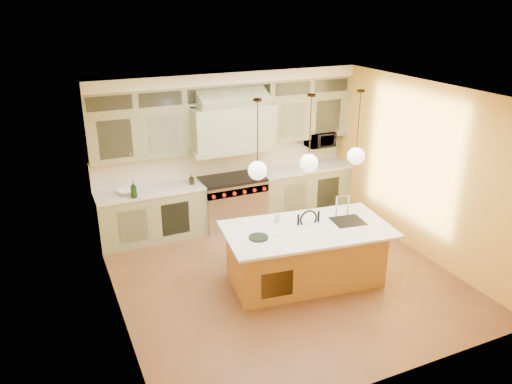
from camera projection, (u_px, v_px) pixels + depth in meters
name	position (u px, v px, depth m)	size (l,w,h in m)	color
floor	(283.00, 276.00, 7.87)	(5.00, 5.00, 0.00)	brown
ceiling	(287.00, 92.00, 6.81)	(5.00, 5.00, 0.00)	white
wall_back	(225.00, 147.00, 9.46)	(5.00, 5.00, 0.00)	gold
wall_front	(395.00, 270.00, 5.22)	(5.00, 5.00, 0.00)	gold
wall_left	(112.00, 220.00, 6.39)	(5.00, 5.00, 0.00)	gold
wall_right	(419.00, 169.00, 8.29)	(5.00, 5.00, 0.00)	gold
back_cabinetry	(230.00, 152.00, 9.24)	(5.00, 0.77, 2.90)	gray
range	(232.00, 201.00, 9.51)	(1.20, 0.74, 0.96)	silver
kitchen_island	(306.00, 253.00, 7.59)	(2.61, 1.60, 1.35)	#A17239
counter_stool	(312.00, 243.00, 7.52)	(0.42, 0.42, 1.14)	black
microwave	(320.00, 139.00, 9.99)	(0.54, 0.37, 0.30)	black
oil_bottle_a	(134.00, 190.00, 8.40)	(0.11, 0.11, 0.29)	black
oil_bottle_b	(192.00, 179.00, 9.02)	(0.08, 0.09, 0.18)	black
fruit_bowl	(127.00, 192.00, 8.60)	(0.31, 0.31, 0.08)	white
cup	(277.00, 218.00, 7.58)	(0.11, 0.11, 0.10)	silver
pendant_left	(257.00, 168.00, 6.74)	(0.26, 0.26, 1.11)	#2D2319
pendant_center	(309.00, 161.00, 7.05)	(0.26, 0.26, 1.11)	#2D2319
pendant_right	(356.00, 154.00, 7.35)	(0.26, 0.26, 1.11)	#2D2319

